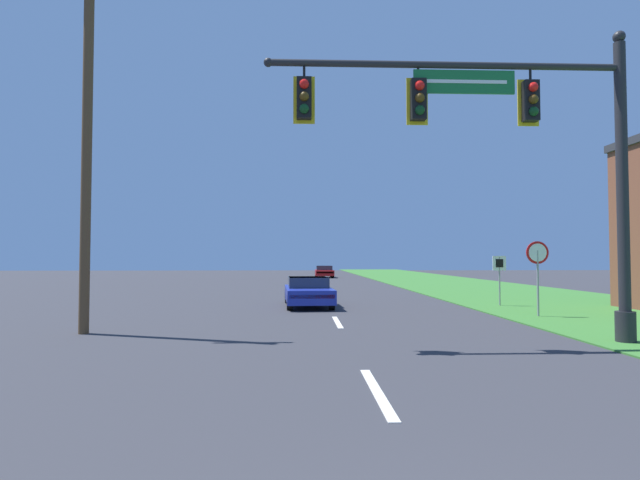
{
  "coord_description": "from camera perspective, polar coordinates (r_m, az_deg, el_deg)",
  "views": [
    {
      "loc": [
        -1.12,
        -1.39,
        1.97
      ],
      "look_at": [
        0.0,
        28.05,
        3.05
      ],
      "focal_mm": 28.0,
      "sensor_mm": 36.0,
      "label": 1
    }
  ],
  "objects": [
    {
      "name": "far_car",
      "position": [
        51.22,
        0.49,
        -3.63
      ],
      "size": [
        1.82,
        4.26,
        1.19
      ],
      "color": "black",
      "rests_on": "ground"
    },
    {
      "name": "utility_pole_near",
      "position": [
        14.84,
        -25.09,
        10.53
      ],
      "size": [
        1.8,
        0.26,
        10.01
      ],
      "color": "brown",
      "rests_on": "ground"
    },
    {
      "name": "grass_verge_right",
      "position": [
        33.53,
        18.18,
        -5.34
      ],
      "size": [
        10.0,
        110.0,
        0.04
      ],
      "color": "#38752D",
      "rests_on": "ground"
    },
    {
      "name": "route_sign_post",
      "position": [
        21.8,
        19.82,
        -3.15
      ],
      "size": [
        0.55,
        0.06,
        2.03
      ],
      "color": "gray",
      "rests_on": "grass_verge_right"
    },
    {
      "name": "stop_sign",
      "position": [
        18.24,
        23.61,
        -2.27
      ],
      "size": [
        0.76,
        0.07,
        2.5
      ],
      "color": "gray",
      "rests_on": "grass_verge_right"
    },
    {
      "name": "road_center_line",
      "position": [
        23.5,
        0.57,
        -6.9
      ],
      "size": [
        0.16,
        34.8,
        0.01
      ],
      "color": "silver",
      "rests_on": "ground"
    },
    {
      "name": "car_ahead",
      "position": [
        20.68,
        -1.38,
        -5.89
      ],
      "size": [
        2.06,
        4.59,
        1.19
      ],
      "color": "black",
      "rests_on": "ground"
    },
    {
      "name": "signal_mast",
      "position": [
        12.72,
        22.23,
        9.73
      ],
      "size": [
        8.61,
        0.47,
        7.32
      ],
      "color": "#232326",
      "rests_on": "grass_verge_right"
    }
  ]
}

